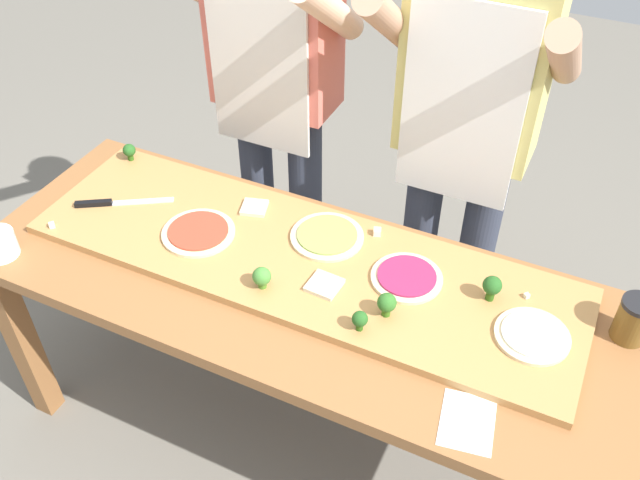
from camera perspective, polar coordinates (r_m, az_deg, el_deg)
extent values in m
plane|color=#6B665B|center=(2.46, -1.13, -15.86)|extent=(8.00, 8.00, 0.00)
cube|color=brown|center=(2.45, -23.45, -7.69)|extent=(0.07, 0.07, 0.70)
cube|color=brown|center=(2.71, -15.46, 0.22)|extent=(0.07, 0.07, 0.70)
cube|color=brown|center=(2.27, 23.12, -12.44)|extent=(0.07, 0.07, 0.70)
cube|color=brown|center=(1.89, -1.42, -3.94)|extent=(1.88, 0.69, 0.04)
cube|color=#B27F47|center=(1.93, -1.65, -1.61)|extent=(1.57, 0.46, 0.02)
cube|color=#B7BABF|center=(2.17, -14.46, 3.12)|extent=(0.17, 0.11, 0.00)
cube|color=black|center=(2.20, -18.27, 2.93)|extent=(0.10, 0.07, 0.02)
cylinder|color=beige|center=(1.86, 7.21, -3.14)|extent=(0.19, 0.19, 0.01)
cylinder|color=#9E234C|center=(1.86, 7.23, -2.97)|extent=(0.16, 0.16, 0.01)
cylinder|color=beige|center=(1.97, 0.59, 0.28)|extent=(0.21, 0.21, 0.01)
cylinder|color=#899E4C|center=(1.97, 0.59, 0.46)|extent=(0.17, 0.17, 0.01)
cylinder|color=beige|center=(2.01, -10.05, 0.60)|extent=(0.21, 0.21, 0.01)
cylinder|color=#BC3D28|center=(2.01, -10.08, 0.77)|extent=(0.17, 0.17, 0.01)
cylinder|color=beige|center=(1.79, 17.21, -7.62)|extent=(0.19, 0.19, 0.01)
cylinder|color=silver|center=(1.78, 17.26, -7.45)|extent=(0.15, 0.15, 0.01)
cube|color=beige|center=(2.08, -5.47, 2.70)|extent=(0.09, 0.09, 0.01)
cube|color=beige|center=(1.83, 0.36, -3.76)|extent=(0.09, 0.09, 0.01)
cylinder|color=#487A23|center=(1.83, -4.81, -3.65)|extent=(0.02, 0.02, 0.02)
sphere|color=#427F33|center=(1.81, -4.86, -3.02)|extent=(0.05, 0.05, 0.05)
cylinder|color=#366618|center=(1.76, 5.51, -5.88)|extent=(0.02, 0.02, 0.03)
sphere|color=#2D6623|center=(1.74, 5.58, -5.19)|extent=(0.05, 0.05, 0.05)
cylinder|color=#2C5915|center=(1.72, 3.30, -7.13)|extent=(0.02, 0.02, 0.02)
sphere|color=#23561E|center=(1.70, 3.33, -6.55)|extent=(0.04, 0.04, 0.04)
cylinder|color=#2C5915|center=(1.84, 13.95, -4.41)|extent=(0.02, 0.02, 0.03)
sphere|color=#23561E|center=(1.82, 14.12, -3.67)|extent=(0.05, 0.05, 0.05)
cylinder|color=#2C5915|center=(2.36, -15.46, 6.68)|extent=(0.02, 0.02, 0.02)
sphere|color=#23561E|center=(2.35, -15.57, 7.20)|extent=(0.04, 0.04, 0.04)
cube|color=white|center=(1.99, 4.78, 0.68)|extent=(0.03, 0.03, 0.02)
cube|color=silver|center=(2.15, -21.38, 1.16)|extent=(0.02, 0.02, 0.02)
cube|color=silver|center=(1.88, 16.79, -4.45)|extent=(0.02, 0.02, 0.01)
cylinder|color=white|center=(2.15, -25.02, -0.63)|extent=(0.09, 0.09, 0.04)
cylinder|color=brown|center=(1.87, 24.55, -6.16)|extent=(0.09, 0.09, 0.11)
cube|color=white|center=(1.63, 12.13, -14.54)|extent=(0.14, 0.17, 0.00)
cylinder|color=#333847|center=(2.64, -5.08, 3.40)|extent=(0.12, 0.12, 0.90)
cylinder|color=#333847|center=(2.56, -1.18, 2.23)|extent=(0.12, 0.12, 0.90)
cube|color=#DB6B5B|center=(2.22, -3.88, 17.61)|extent=(0.40, 0.20, 0.55)
cube|color=silver|center=(2.17, -5.17, 14.56)|extent=(0.34, 0.01, 0.60)
cylinder|color=#DBB293|center=(2.00, 0.66, 18.65)|extent=(0.08, 0.39, 0.31)
cylinder|color=#333847|center=(2.44, 8.15, -0.60)|extent=(0.12, 0.12, 0.90)
cylinder|color=#333847|center=(2.41, 12.62, -1.95)|extent=(0.12, 0.12, 0.90)
cube|color=#D1C670|center=(2.02, 12.90, 14.08)|extent=(0.40, 0.20, 0.55)
cube|color=white|center=(1.96, 11.68, 10.70)|extent=(0.34, 0.01, 0.60)
cylinder|color=tan|center=(1.93, 5.79, 17.67)|extent=(0.08, 0.39, 0.31)
cylinder|color=tan|center=(1.85, 19.65, 14.32)|extent=(0.08, 0.39, 0.31)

